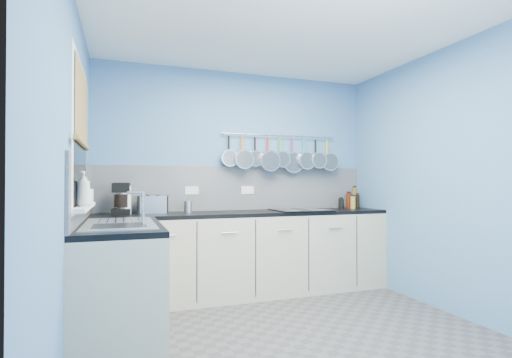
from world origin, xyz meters
TOP-DOWN VIEW (x-y plane):
  - floor at (0.00, 0.00)m, footprint 3.20×3.00m
  - ceiling at (0.00, 0.00)m, footprint 3.20×3.00m
  - wall_back at (0.00, 1.51)m, footprint 3.20×0.02m
  - wall_front at (0.00, -1.51)m, footprint 3.20×0.02m
  - wall_left at (-1.61, 0.00)m, footprint 0.02×3.00m
  - wall_right at (1.61, 0.00)m, footprint 0.02×3.00m
  - backsplash_back at (0.00, 1.49)m, footprint 3.20×0.02m
  - backsplash_left at (-1.59, 0.60)m, footprint 0.02×1.80m
  - cabinet_run_back at (0.00, 1.20)m, footprint 3.20×0.60m
  - worktop_back at (0.00, 1.20)m, footprint 3.20×0.60m
  - cabinet_run_left at (-1.30, 0.30)m, footprint 0.60×1.20m
  - worktop_left at (-1.30, 0.30)m, footprint 0.60×1.20m
  - window_frame at (-1.58, 0.30)m, footprint 0.01×1.00m
  - window_glass at (-1.57, 0.30)m, footprint 0.01×0.90m
  - bamboo_blind at (-1.56, 0.30)m, footprint 0.01×0.90m
  - window_sill at (-1.55, 0.30)m, footprint 0.10×0.98m
  - sink_unit at (-1.30, 0.30)m, footprint 0.50×0.95m
  - mixer_tap at (-1.14, 0.12)m, footprint 0.12×0.08m
  - socket_left at (-0.55, 1.48)m, footprint 0.15×0.01m
  - socket_right at (0.10, 1.48)m, footprint 0.15×0.01m
  - pot_rail at (0.50, 1.45)m, footprint 1.45×0.02m
  - soap_bottle_a at (-1.53, 0.06)m, footprint 0.11×0.11m
  - soap_bottle_b at (-1.53, 0.26)m, footprint 0.10×0.10m
  - paper_towel at (-1.26, 1.24)m, footprint 0.14×0.14m
  - coffee_maker at (-1.29, 1.24)m, footprint 0.19×0.21m
  - toaster at (-0.98, 1.32)m, footprint 0.29×0.18m
  - canister at (-0.62, 1.28)m, footprint 0.10×0.10m
  - hob at (0.63, 1.15)m, footprint 0.60×0.53m
  - pan_0 at (-0.13, 1.44)m, footprint 0.19×0.08m
  - pan_1 at (0.02, 1.44)m, footprint 0.22×0.13m
  - pan_2 at (0.18, 1.44)m, footprint 0.19×0.06m
  - pan_3 at (0.34, 1.44)m, footprint 0.25×0.13m
  - pan_4 at (0.50, 1.44)m, footprint 0.20×0.11m
  - pan_5 at (0.66, 1.44)m, footprint 0.26×0.07m
  - pan_6 at (0.82, 1.44)m, footprint 0.22×0.12m
  - pan_7 at (0.98, 1.44)m, footprint 0.20×0.13m
  - pan_8 at (1.14, 1.44)m, footprint 0.23×0.11m
  - condiment_0 at (1.46, 1.32)m, footprint 0.06×0.06m
  - condiment_1 at (1.38, 1.33)m, footprint 0.07×0.07m
  - condiment_2 at (1.26, 1.32)m, footprint 0.07×0.07m
  - condiment_3 at (1.44, 1.23)m, footprint 0.05×0.05m
  - condiment_4 at (1.37, 1.23)m, footprint 0.06×0.06m

SIDE VIEW (x-z plane):
  - floor at x=0.00m, z-range -0.02..0.00m
  - cabinet_run_back at x=0.00m, z-range 0.00..0.86m
  - cabinet_run_left at x=-1.30m, z-range 0.00..0.86m
  - worktop_back at x=0.00m, z-range 0.86..0.90m
  - worktop_left at x=-1.30m, z-range 0.86..0.90m
  - sink_unit at x=-1.30m, z-range 0.90..0.91m
  - hob at x=0.63m, z-range 0.90..0.91m
  - condiment_2 at x=1.26m, z-range 0.90..1.02m
  - canister at x=-0.62m, z-range 0.90..1.02m
  - condiment_4 at x=1.37m, z-range 0.90..1.05m
  - condiment_3 at x=1.44m, z-range 0.90..1.07m
  - toaster at x=-0.98m, z-range 0.90..1.08m
  - condiment_1 at x=1.38m, z-range 0.90..1.09m
  - condiment_0 at x=1.46m, z-range 0.90..1.16m
  - mixer_tap at x=-1.14m, z-range 0.90..1.16m
  - window_sill at x=-1.55m, z-range 1.02..1.05m
  - paper_towel at x=-1.26m, z-range 0.90..1.18m
  - coffee_maker at x=-1.29m, z-range 0.90..1.21m
  - socket_left at x=-0.55m, z-range 1.09..1.18m
  - socket_right at x=0.10m, z-range 1.09..1.18m
  - soap_bottle_b at x=-1.53m, z-range 1.05..1.22m
  - backsplash_back at x=0.00m, z-range 0.90..1.40m
  - backsplash_left at x=-1.59m, z-range 0.90..1.40m
  - soap_bottle_a at x=-1.53m, z-range 1.05..1.29m
  - wall_back at x=0.00m, z-range 0.00..2.50m
  - wall_front at x=0.00m, z-range 0.00..2.50m
  - wall_left at x=-1.61m, z-range 0.00..2.50m
  - wall_right at x=1.61m, z-range 0.00..2.50m
  - window_glass at x=-1.57m, z-range 1.05..2.05m
  - window_frame at x=-1.58m, z-range 1.00..2.10m
  - pan_5 at x=0.66m, z-range 1.33..1.78m
  - pan_3 at x=0.34m, z-range 1.34..1.78m
  - pan_8 at x=1.14m, z-range 1.36..1.78m
  - pan_1 at x=0.02m, z-range 1.37..1.78m
  - pan_6 at x=0.82m, z-range 1.37..1.78m
  - pan_7 at x=0.98m, z-range 1.39..1.78m
  - pan_4 at x=0.50m, z-range 1.39..1.78m
  - pan_0 at x=-0.13m, z-range 1.40..1.78m
  - pan_2 at x=0.18m, z-range 1.40..1.78m
  - bamboo_blind at x=-1.56m, z-range 1.50..2.05m
  - pot_rail at x=0.50m, z-range 1.77..1.79m
  - ceiling at x=0.00m, z-range 2.50..2.52m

